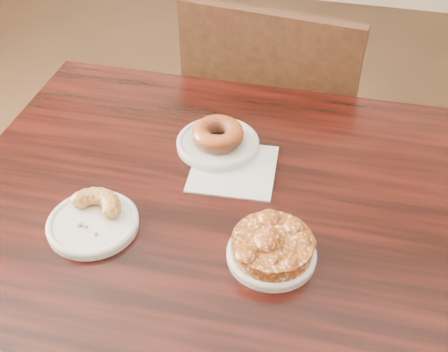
% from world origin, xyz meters
% --- Properties ---
extents(cafe_table, '(0.92, 0.92, 0.75)m').
position_xyz_m(cafe_table, '(-0.16, -0.18, 0.38)').
color(cafe_table, black).
rests_on(cafe_table, floor).
extents(chair_far, '(0.54, 0.54, 0.90)m').
position_xyz_m(chair_far, '(-0.10, 0.55, 0.45)').
color(chair_far, black).
rests_on(chair_far, floor).
extents(napkin, '(0.17, 0.17, 0.00)m').
position_xyz_m(napkin, '(-0.12, -0.03, 0.75)').
color(napkin, white).
rests_on(napkin, cafe_table).
extents(plate_donut, '(0.17, 0.17, 0.01)m').
position_xyz_m(plate_donut, '(-0.17, 0.03, 0.76)').
color(plate_donut, silver).
rests_on(plate_donut, napkin).
extents(plate_cruller, '(0.16, 0.16, 0.01)m').
position_xyz_m(plate_cruller, '(-0.32, -0.24, 0.76)').
color(plate_cruller, white).
rests_on(plate_cruller, cafe_table).
extents(plate_fritter, '(0.15, 0.15, 0.01)m').
position_xyz_m(plate_fritter, '(-0.01, -0.23, 0.76)').
color(plate_fritter, white).
rests_on(plate_fritter, cafe_table).
extents(glazed_donut, '(0.10, 0.10, 0.04)m').
position_xyz_m(glazed_donut, '(-0.17, 0.03, 0.78)').
color(glazed_donut, '#963F15').
rests_on(glazed_donut, plate_donut).
extents(apple_fritter, '(0.17, 0.17, 0.04)m').
position_xyz_m(apple_fritter, '(-0.01, -0.23, 0.78)').
color(apple_fritter, '#462107').
rests_on(apple_fritter, plate_fritter).
extents(cruller_fragment, '(0.11, 0.11, 0.03)m').
position_xyz_m(cruller_fragment, '(-0.32, -0.24, 0.78)').
color(cruller_fragment, brown).
rests_on(cruller_fragment, plate_cruller).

